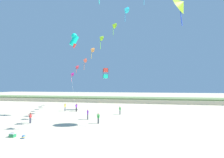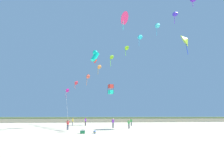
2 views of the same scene
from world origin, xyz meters
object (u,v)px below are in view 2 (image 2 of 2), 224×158
at_px(beach_ball, 95,132).
at_px(large_kite_mid_trail, 123,18).
at_px(large_kite_outer_drift, 95,56).
at_px(beach_cooler, 83,132).
at_px(person_mid_center, 68,124).
at_px(person_far_center, 131,122).
at_px(person_far_right, 129,123).
at_px(large_kite_low_lead, 111,89).
at_px(person_far_left, 113,122).
at_px(person_near_right, 85,121).
at_px(large_kite_high_solo, 186,40).
at_px(person_near_left, 73,121).

bearing_deg(beach_ball, large_kite_mid_trail, 58.79).
bearing_deg(large_kite_outer_drift, beach_cooler, -97.80).
relative_size(person_mid_center, person_far_center, 1.01).
bearing_deg(person_far_right, large_kite_low_lead, 98.20).
bearing_deg(beach_ball, person_far_left, 70.05).
bearing_deg(person_near_right, beach_ball, -84.55).
xyz_separation_m(person_far_left, beach_cooler, (-4.99, -9.49, -0.76)).
height_order(large_kite_high_solo, large_kite_outer_drift, large_kite_high_solo).
relative_size(person_near_left, beach_ball, 4.65).
height_order(person_mid_center, large_kite_outer_drift, large_kite_outer_drift).
xyz_separation_m(person_near_left, large_kite_low_lead, (8.48, 2.63, 7.41)).
distance_m(person_near_right, beach_cooler, 16.45).
relative_size(large_kite_mid_trail, beach_cooler, 6.82).
xyz_separation_m(large_kite_outer_drift, beach_ball, (-0.07, -11.51, -13.70)).
bearing_deg(beach_ball, large_kite_low_lead, 77.76).
bearing_deg(person_far_left, person_near_left, 137.69).
xyz_separation_m(person_near_left, large_kite_high_solo, (21.71, -9.57, 15.54)).
xyz_separation_m(person_near_right, person_far_left, (5.08, -6.94, -0.02)).
distance_m(large_kite_low_lead, large_kite_outer_drift, 10.43).
xyz_separation_m(person_far_left, large_kite_outer_drift, (-3.43, 1.88, 12.91)).
relative_size(person_far_right, large_kite_low_lead, 0.67).
xyz_separation_m(person_far_left, large_kite_high_solo, (13.93, -2.49, 15.54)).
xyz_separation_m(person_far_left, large_kite_low_lead, (0.70, 9.72, 7.42)).
bearing_deg(beach_cooler, beach_ball, -5.49).
bearing_deg(person_far_right, beach_ball, -128.45).
bearing_deg(person_near_right, person_mid_center, -102.51).
distance_m(person_near_left, beach_cooler, 16.82).
relative_size(person_near_right, large_kite_low_lead, 0.75).
bearing_deg(large_kite_mid_trail, beach_ball, -121.21).
bearing_deg(large_kite_high_solo, person_mid_center, -176.38).
distance_m(person_far_right, large_kite_mid_trail, 20.60).
xyz_separation_m(large_kite_high_solo, beach_cooler, (-18.92, -7.00, -16.30)).
distance_m(person_near_left, large_kite_low_lead, 11.57).
xyz_separation_m(large_kite_mid_trail, beach_cooler, (-6.95, -8.87, -21.21)).
height_order(person_mid_center, large_kite_high_solo, large_kite_high_solo).
height_order(person_far_left, large_kite_low_lead, large_kite_low_lead).
relative_size(person_near_left, large_kite_mid_trail, 0.43).
bearing_deg(large_kite_high_solo, large_kite_mid_trail, 171.14).
distance_m(person_far_left, large_kite_mid_trail, 20.56).
xyz_separation_m(person_near_left, person_far_center, (12.37, -1.74, -0.09)).
distance_m(person_near_right, large_kite_mid_trail, 22.89).
distance_m(person_near_right, person_far_right, 11.81).
xyz_separation_m(large_kite_outer_drift, beach_cooler, (-1.56, -11.37, -13.67)).
distance_m(beach_cooler, beach_ball, 1.50).
xyz_separation_m(person_far_center, beach_ball, (-8.09, -14.98, -0.70)).
bearing_deg(beach_ball, person_near_right, 95.45).
height_order(person_mid_center, large_kite_mid_trail, large_kite_mid_trail).
distance_m(person_near_left, person_far_left, 10.52).
height_order(person_far_right, large_kite_mid_trail, large_kite_mid_trail).
xyz_separation_m(person_far_right, large_kite_outer_drift, (-5.85, 4.07, 13.00)).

